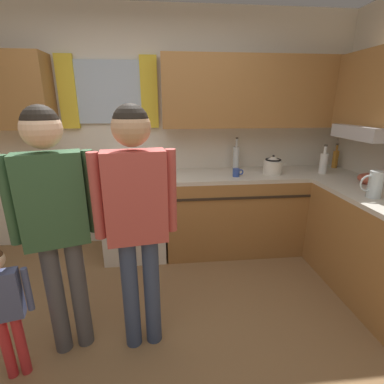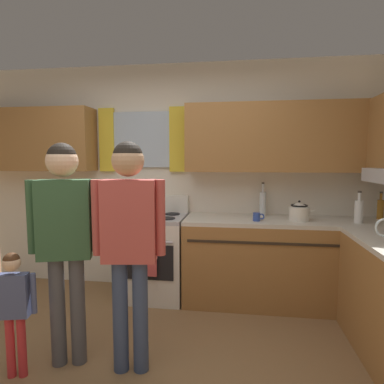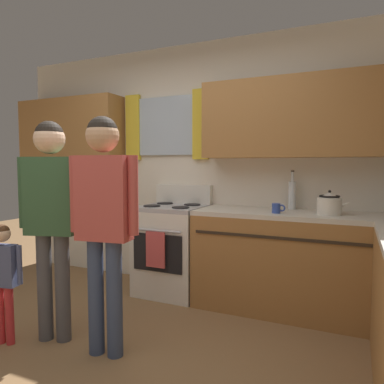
{
  "view_description": "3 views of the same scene",
  "coord_description": "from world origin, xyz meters",
  "views": [
    {
      "loc": [
        0.18,
        -1.38,
        1.64
      ],
      "look_at": [
        0.39,
        0.66,
        0.98
      ],
      "focal_mm": 26.12,
      "sensor_mm": 36.0,
      "label": 1
    },
    {
      "loc": [
        0.75,
        -1.91,
        1.52
      ],
      "look_at": [
        0.37,
        0.73,
        1.25
      ],
      "focal_mm": 30.76,
      "sensor_mm": 36.0,
      "label": 2
    },
    {
      "loc": [
        1.54,
        -1.71,
        1.31
      ],
      "look_at": [
        0.45,
        0.71,
        1.12
      ],
      "focal_mm": 33.71,
      "sensor_mm": 36.0,
      "label": 3
    }
  ],
  "objects": [
    {
      "name": "back_wall_unit",
      "position": [
        0.04,
        1.82,
        1.48
      ],
      "size": [
        4.6,
        0.42,
        2.6
      ],
      "color": "silver",
      "rests_on": "ground"
    },
    {
      "name": "adult_in_plaid",
      "position": [
        -0.0,
        0.25,
        1.03
      ],
      "size": [
        0.5,
        0.22,
        1.64
      ],
      "color": "#38476B",
      "rests_on": "ground"
    },
    {
      "name": "mug_cobalt_blue",
      "position": [
        0.93,
        1.41,
        0.94
      ],
      "size": [
        0.11,
        0.07,
        0.08
      ],
      "color": "#2D479E",
      "rests_on": "kitchen_counter_run"
    },
    {
      "name": "kitchen_counter_run",
      "position": [
        1.53,
        1.18,
        0.45
      ],
      "size": [
        2.11,
        1.91,
        0.9
      ],
      "color": "#9E6B38",
      "rests_on": "ground"
    },
    {
      "name": "stove_oven",
      "position": [
        -0.15,
        1.54,
        0.47
      ],
      "size": [
        0.64,
        0.67,
        1.1
      ],
      "color": "silver",
      "rests_on": "ground"
    },
    {
      "name": "adult_holding_child",
      "position": [
        -0.49,
        0.26,
        1.03
      ],
      "size": [
        0.49,
        0.26,
        1.63
      ],
      "color": "#4C4C51",
      "rests_on": "ground"
    },
    {
      "name": "bottle_tall_clear",
      "position": [
        1.01,
        1.75,
        1.04
      ],
      "size": [
        0.07,
        0.07,
        0.37
      ],
      "color": "silver",
      "rests_on": "kitchen_counter_run"
    },
    {
      "name": "bottle_milk_white",
      "position": [
        1.91,
        1.45,
        1.02
      ],
      "size": [
        0.08,
        0.08,
        0.31
      ],
      "color": "white",
      "rests_on": "kitchen_counter_run"
    },
    {
      "name": "bottle_oil_amber",
      "position": [
        2.2,
        1.7,
        1.01
      ],
      "size": [
        0.06,
        0.06,
        0.29
      ],
      "color": "#B27223",
      "rests_on": "kitchen_counter_run"
    },
    {
      "name": "stovetop_kettle",
      "position": [
        1.36,
        1.49,
        1.0
      ],
      "size": [
        0.27,
        0.2,
        0.21
      ],
      "color": "silver",
      "rests_on": "kitchen_counter_run"
    },
    {
      "name": "small_child",
      "position": [
        -0.77,
        0.06,
        0.56
      ],
      "size": [
        0.3,
        0.13,
        0.89
      ],
      "color": "red",
      "rests_on": "ground"
    }
  ]
}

